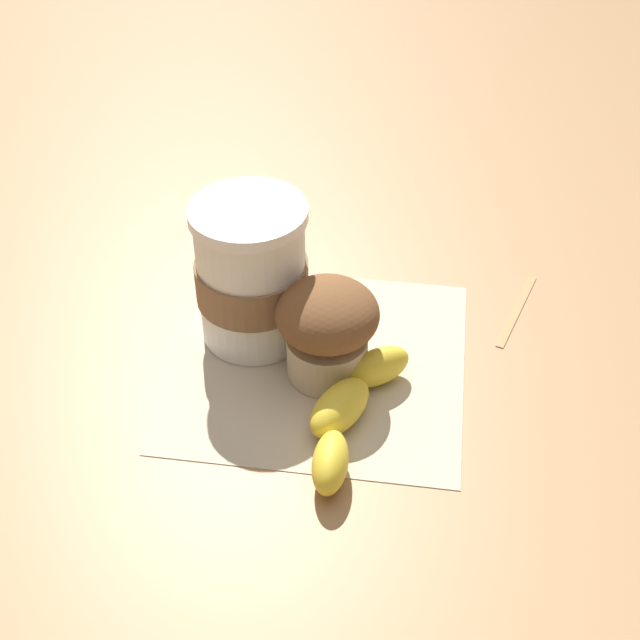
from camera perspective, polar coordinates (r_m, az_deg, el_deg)
ground_plane at (r=0.76m, az=0.00°, el=-2.79°), size 3.00×3.00×0.00m
paper_napkin at (r=0.76m, az=0.00°, el=-2.75°), size 0.27×0.27×0.00m
coffee_cup at (r=0.75m, az=-4.40°, el=2.93°), size 0.10×0.10×0.13m
muffin at (r=0.72m, az=0.47°, el=-0.47°), size 0.08×0.08×0.09m
banana at (r=0.69m, az=1.86°, el=-5.77°), size 0.08×0.17×0.03m
wooden_stirrer at (r=0.83m, az=12.48°, el=0.61°), size 0.03×0.11×0.00m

